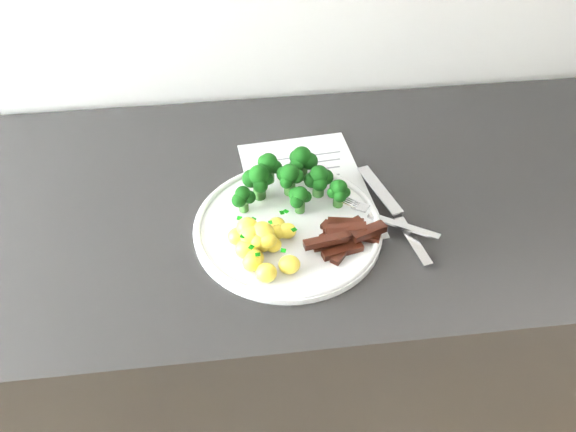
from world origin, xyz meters
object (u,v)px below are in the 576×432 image
object	(u,v)px
counter	(323,349)
plate	(288,226)
fork	(388,219)
broccoli	(290,178)
beef_strips	(344,236)
knife	(401,225)
potatoes	(261,241)
recipe_paper	(307,188)

from	to	relation	value
counter	plate	bearing A→B (deg)	-141.22
counter	fork	xyz separation A→B (m)	(0.07, -0.08, 0.46)
broccoli	beef_strips	bearing A→B (deg)	-58.04
beef_strips	knife	distance (m)	0.10
potatoes	counter	bearing A→B (deg)	41.63
recipe_paper	fork	distance (m)	0.15
knife	broccoli	bearing A→B (deg)	152.74
potatoes	knife	world-z (taller)	potatoes
plate	beef_strips	size ratio (longest dim) A/B	2.24
fork	knife	xyz separation A→B (m)	(0.02, -0.00, -0.01)
recipe_paper	fork	xyz separation A→B (m)	(0.11, -0.11, 0.02)
plate	fork	size ratio (longest dim) A/B	2.01
plate	fork	xyz separation A→B (m)	(0.15, -0.01, 0.01)
counter	knife	world-z (taller)	knife
recipe_paper	knife	bearing A→B (deg)	-40.12
plate	knife	distance (m)	0.17
recipe_paper	plate	distance (m)	0.10
potatoes	beef_strips	bearing A→B (deg)	2.02
broccoli	knife	size ratio (longest dim) A/B	0.81
plate	beef_strips	bearing A→B (deg)	-28.15
counter	plate	xyz separation A→B (m)	(-0.08, -0.07, 0.45)
counter	recipe_paper	world-z (taller)	recipe_paper
beef_strips	counter	bearing A→B (deg)	87.15
plate	beef_strips	distance (m)	0.09
plate	beef_strips	world-z (taller)	beef_strips
plate	broccoli	world-z (taller)	broccoli
plate	knife	world-z (taller)	knife
counter	beef_strips	xyz separation A→B (m)	(-0.01, -0.11, 0.46)
potatoes	fork	distance (m)	0.20
broccoli	potatoes	xyz separation A→B (m)	(-0.06, -0.11, -0.02)
recipe_paper	counter	bearing A→B (deg)	-30.99
broccoli	knife	bearing A→B (deg)	-27.26
potatoes	fork	size ratio (longest dim) A/B	0.84
broccoli	potatoes	distance (m)	0.13
broccoli	fork	bearing A→B (deg)	-29.44
fork	knife	bearing A→B (deg)	-10.22
recipe_paper	potatoes	world-z (taller)	potatoes
counter	broccoli	size ratio (longest dim) A/B	12.81
plate	knife	bearing A→B (deg)	-5.73
recipe_paper	beef_strips	size ratio (longest dim) A/B	2.24
plate	potatoes	world-z (taller)	potatoes
recipe_paper	fork	bearing A→B (deg)	-44.06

